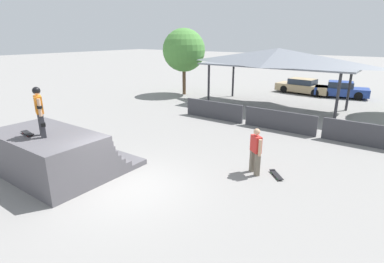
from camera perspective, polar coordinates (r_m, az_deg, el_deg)
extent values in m
plane|color=gray|center=(10.24, -11.77, -10.37)|extent=(160.00, 160.00, 0.00)
cube|color=#565459|center=(12.26, -22.10, -6.01)|extent=(4.15, 3.90, 0.20)
cube|color=#565459|center=(12.01, -23.73, -5.68)|extent=(4.15, 3.13, 0.20)
cube|color=#565459|center=(11.88, -24.42, -5.01)|extent=(4.15, 2.85, 0.20)
cube|color=#565459|center=(11.77, -24.93, -4.25)|extent=(4.15, 2.67, 0.20)
cube|color=#565459|center=(11.67, -25.34, -3.44)|extent=(4.15, 2.53, 0.20)
cube|color=#565459|center=(11.59, -25.67, -2.59)|extent=(4.15, 2.43, 0.20)
cube|color=#565459|center=(11.51, -25.94, -1.72)|extent=(4.15, 2.37, 0.20)
cube|color=#565459|center=(11.45, -26.15, -0.81)|extent=(4.15, 2.33, 0.20)
cylinder|color=silver|center=(11.97, -21.41, 0.88)|extent=(4.07, 0.07, 0.07)
cube|color=#2D2D33|center=(10.85, -26.62, 0.93)|extent=(0.20, 0.20, 0.80)
cube|color=black|center=(10.84, -26.50, 1.20)|extent=(0.22, 0.20, 0.12)
cube|color=#2D2D33|center=(11.19, -26.81, 1.37)|extent=(0.20, 0.20, 0.80)
cube|color=black|center=(11.18, -26.69, 1.62)|extent=(0.22, 0.20, 0.12)
cube|color=orange|center=(10.87, -27.21, 4.59)|extent=(0.48, 0.37, 0.56)
cylinder|color=tan|center=(10.61, -27.04, 4.09)|extent=(0.14, 0.14, 0.56)
cylinder|color=black|center=(10.61, -27.05, 4.15)|extent=(0.21, 0.21, 0.08)
cylinder|color=tan|center=(11.14, -27.30, 4.61)|extent=(0.14, 0.14, 0.56)
cylinder|color=black|center=(11.14, -27.31, 4.67)|extent=(0.21, 0.21, 0.08)
sphere|color=tan|center=(10.79, -27.52, 6.77)|extent=(0.22, 0.22, 0.22)
sphere|color=black|center=(10.79, -27.54, 6.92)|extent=(0.24, 0.24, 0.24)
cylinder|color=red|center=(11.35, -28.16, -0.58)|extent=(0.06, 0.04, 0.05)
cylinder|color=red|center=(11.32, -28.83, -0.74)|extent=(0.06, 0.04, 0.05)
cylinder|color=red|center=(11.78, -28.86, -0.08)|extent=(0.06, 0.04, 0.05)
cylinder|color=red|center=(11.74, -29.50, -0.23)|extent=(0.06, 0.04, 0.05)
cube|color=black|center=(11.54, -28.87, -0.24)|extent=(0.76, 0.31, 0.02)
cube|color=black|center=(11.22, -28.36, -0.53)|extent=(0.12, 0.21, 0.02)
cube|color=#6B6051|center=(11.19, 11.42, -5.47)|extent=(0.22, 0.22, 0.84)
cube|color=#6B6051|center=(10.90, 12.32, -6.18)|extent=(0.22, 0.22, 0.84)
cube|color=red|center=(10.78, 12.10, -2.31)|extent=(0.50, 0.46, 0.60)
cylinder|color=tan|center=(11.03, 11.39, -2.07)|extent=(0.16, 0.16, 0.60)
cylinder|color=tan|center=(10.57, 12.81, -3.06)|extent=(0.16, 0.16, 0.60)
sphere|color=tan|center=(10.64, 12.25, -0.05)|extent=(0.23, 0.23, 0.23)
cylinder|color=green|center=(11.35, 14.95, -7.58)|extent=(0.06, 0.06, 0.05)
cylinder|color=green|center=(11.40, 15.60, -7.52)|extent=(0.06, 0.06, 0.05)
cylinder|color=green|center=(10.94, 15.94, -8.67)|extent=(0.06, 0.06, 0.05)
cylinder|color=green|center=(10.99, 16.61, -8.59)|extent=(0.06, 0.06, 0.05)
cube|color=black|center=(11.15, 15.78, -7.92)|extent=(0.70, 0.72, 0.02)
cube|color=black|center=(11.45, 15.07, -7.06)|extent=(0.21, 0.21, 0.02)
cube|color=#3D3D42|center=(18.04, 4.15, 4.09)|extent=(3.81, 0.12, 1.05)
cube|color=#3D3D42|center=(16.37, 16.30, 1.99)|extent=(3.81, 0.12, 1.05)
cube|color=#3D3D42|center=(15.59, 30.37, -0.55)|extent=(3.81, 0.12, 1.05)
cylinder|color=#2D2D33|center=(21.85, 3.19, 8.89)|extent=(0.16, 0.16, 2.84)
cylinder|color=#2D2D33|center=(18.76, 25.96, 5.68)|extent=(0.16, 0.16, 2.84)
cylinder|color=#2D2D33|center=(25.02, 7.84, 9.88)|extent=(0.16, 0.16, 2.84)
cylinder|color=#2D2D33|center=(22.37, 27.73, 7.11)|extent=(0.16, 0.16, 2.84)
cube|color=slate|center=(21.43, 15.97, 12.05)|extent=(10.10, 4.35, 0.10)
pyramid|color=slate|center=(21.39, 16.10, 13.60)|extent=(9.89, 4.26, 1.06)
cylinder|color=brown|center=(25.72, -1.51, 9.75)|extent=(0.28, 0.28, 2.40)
sphere|color=#4C893D|center=(25.50, -1.56, 15.23)|extent=(3.49, 3.49, 3.49)
cube|color=tan|center=(27.91, 20.43, 7.79)|extent=(4.69, 2.30, 0.62)
cube|color=#283342|center=(27.88, 20.32, 8.92)|extent=(2.25, 1.72, 0.46)
cube|color=tan|center=(27.85, 20.37, 9.38)|extent=(2.16, 1.67, 0.04)
cylinder|color=black|center=(28.18, 23.61, 7.17)|extent=(0.66, 0.28, 0.64)
cylinder|color=black|center=(26.71, 22.41, 6.81)|extent=(0.66, 0.28, 0.64)
cylinder|color=black|center=(29.20, 18.53, 8.05)|extent=(0.66, 0.28, 0.64)
cylinder|color=black|center=(27.78, 17.12, 7.73)|extent=(0.66, 0.28, 0.64)
cube|color=navy|center=(27.39, 26.54, 6.87)|extent=(4.25, 2.42, 0.62)
cube|color=#283342|center=(27.31, 26.47, 8.01)|extent=(2.09, 1.76, 0.46)
cube|color=navy|center=(27.28, 26.54, 8.48)|extent=(2.00, 1.71, 0.04)
cylinder|color=black|center=(28.25, 28.96, 6.46)|extent=(0.67, 0.31, 0.64)
cylinder|color=black|center=(26.71, 29.11, 5.91)|extent=(0.67, 0.31, 0.64)
cylinder|color=black|center=(28.19, 24.00, 7.13)|extent=(0.67, 0.31, 0.64)
cylinder|color=black|center=(26.64, 23.87, 6.61)|extent=(0.67, 0.31, 0.64)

